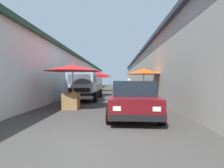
# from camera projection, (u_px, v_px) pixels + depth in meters

# --- Properties ---
(ground) EXTENTS (90.00, 90.00, 0.00)m
(ground) POSITION_uv_depth(u_px,v_px,m) (110.00, 95.00, 17.07)
(ground) COLOR #3D3A38
(building_left_whitewash) EXTENTS (49.80, 7.50, 4.09)m
(building_left_whitewash) POSITION_uv_depth(u_px,v_px,m) (51.00, 75.00, 19.50)
(building_left_whitewash) COLOR silver
(building_left_whitewash) RESTS_ON ground
(building_right_concrete) EXTENTS (49.80, 7.50, 4.77)m
(building_right_concrete) POSITION_uv_depth(u_px,v_px,m) (172.00, 72.00, 19.04)
(building_right_concrete) COLOR #A39E93
(building_right_concrete) RESTS_ON ground
(fruit_stall_far_right) EXTENTS (2.51, 2.51, 2.38)m
(fruit_stall_far_right) POSITION_uv_depth(u_px,v_px,m) (143.00, 74.00, 11.70)
(fruit_stall_far_right) COLOR #9E9EA3
(fruit_stall_far_right) RESTS_ON ground
(fruit_stall_far_left) EXTENTS (2.79, 2.79, 2.39)m
(fruit_stall_far_left) POSITION_uv_depth(u_px,v_px,m) (97.00, 76.00, 16.06)
(fruit_stall_far_left) COLOR #9E9EA3
(fruit_stall_far_left) RESTS_ON ground
(fruit_stall_near_left) EXTENTS (2.70, 2.70, 2.38)m
(fruit_stall_near_left) POSITION_uv_depth(u_px,v_px,m) (102.00, 78.00, 22.74)
(fruit_stall_near_left) COLOR #9E9EA3
(fruit_stall_near_left) RESTS_ON ground
(fruit_stall_near_right) EXTENTS (2.87, 2.87, 2.36)m
(fruit_stall_near_right) POSITION_uv_depth(u_px,v_px,m) (72.00, 73.00, 8.72)
(fruit_stall_near_right) COLOR #9E9EA3
(fruit_stall_near_right) RESTS_ON ground
(hatchback_car) EXTENTS (3.97, 2.04, 1.45)m
(hatchback_car) POSITION_uv_depth(u_px,v_px,m) (133.00, 98.00, 6.91)
(hatchback_car) COLOR #600F14
(hatchback_car) RESTS_ON ground
(delivery_truck) EXTENTS (4.96, 2.05, 2.08)m
(delivery_truck) POSITION_uv_depth(u_px,v_px,m) (84.00, 86.00, 11.88)
(delivery_truck) COLOR black
(delivery_truck) RESTS_ON ground
(vendor_by_crates) EXTENTS (0.24, 0.63, 1.57)m
(vendor_by_crates) POSITION_uv_depth(u_px,v_px,m) (129.00, 91.00, 9.09)
(vendor_by_crates) COLOR navy
(vendor_by_crates) RESTS_ON ground
(parked_scooter) EXTENTS (1.69, 0.43, 1.14)m
(parked_scooter) POSITION_uv_depth(u_px,v_px,m) (81.00, 91.00, 16.28)
(parked_scooter) COLOR black
(parked_scooter) RESTS_ON ground
(plastic_stool) EXTENTS (0.30, 0.30, 0.43)m
(plastic_stool) POSITION_uv_depth(u_px,v_px,m) (140.00, 94.00, 14.40)
(plastic_stool) COLOR #1E8C3F
(plastic_stool) RESTS_ON ground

